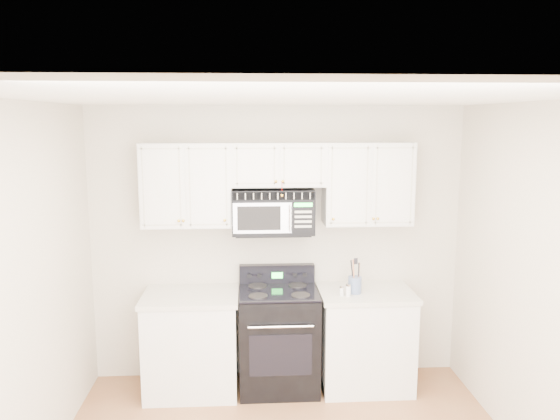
{
  "coord_description": "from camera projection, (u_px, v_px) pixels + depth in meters",
  "views": [
    {
      "loc": [
        -0.28,
        -3.32,
        2.47
      ],
      "look_at": [
        0.0,
        1.3,
        1.7
      ],
      "focal_mm": 35.0,
      "sensor_mm": 36.0,
      "label": 1
    }
  ],
  "objects": [
    {
      "name": "room",
      "position": [
        292.0,
        306.0,
        3.48
      ],
      "size": [
        3.51,
        3.51,
        2.61
      ],
      "color": "#89603F",
      "rests_on": "ground"
    },
    {
      "name": "base_cabinet_left",
      "position": [
        192.0,
        346.0,
        4.99
      ],
      "size": [
        0.86,
        0.65,
        0.92
      ],
      "color": "silver",
      "rests_on": "ground"
    },
    {
      "name": "range",
      "position": [
        279.0,
        337.0,
        5.04
      ],
      "size": [
        0.72,
        0.65,
        1.11
      ],
      "color": "black",
      "rests_on": "ground"
    },
    {
      "name": "shaker_pepper",
      "position": [
        348.0,
        290.0,
        4.85
      ],
      "size": [
        0.05,
        0.05,
        0.11
      ],
      "color": "silver",
      "rests_on": "base_cabinet_right"
    },
    {
      "name": "upper_cabinets",
      "position": [
        278.0,
        180.0,
        4.94
      ],
      "size": [
        2.44,
        0.37,
        0.75
      ],
      "color": "silver",
      "rests_on": "ground"
    },
    {
      "name": "microwave",
      "position": [
        273.0,
        211.0,
        4.95
      ],
      "size": [
        0.74,
        0.42,
        0.41
      ],
      "color": "black",
      "rests_on": "ground"
    },
    {
      "name": "shaker_salt",
      "position": [
        342.0,
        291.0,
        4.86
      ],
      "size": [
        0.04,
        0.04,
        0.09
      ],
      "color": "silver",
      "rests_on": "base_cabinet_right"
    },
    {
      "name": "base_cabinet_right",
      "position": [
        365.0,
        342.0,
        5.09
      ],
      "size": [
        0.86,
        0.65,
        0.92
      ],
      "color": "silver",
      "rests_on": "ground"
    },
    {
      "name": "utensil_crock",
      "position": [
        355.0,
        284.0,
        4.93
      ],
      "size": [
        0.12,
        0.12,
        0.32
      ],
      "color": "slate",
      "rests_on": "base_cabinet_right"
    }
  ]
}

